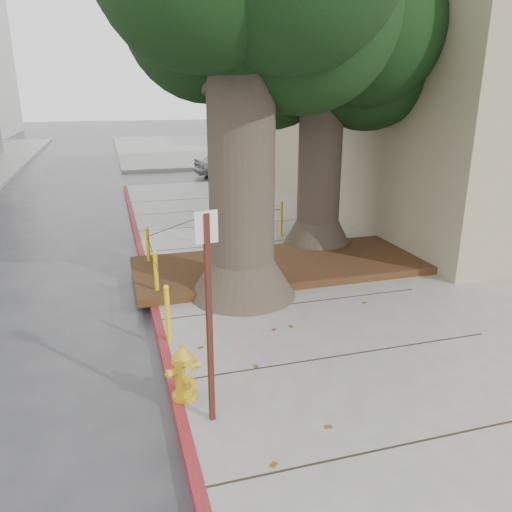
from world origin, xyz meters
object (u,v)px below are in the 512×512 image
Objects in this scene: fire_hydrant at (184,372)px; car_red at (364,155)px; car_silver at (231,163)px; signpost at (209,308)px.

fire_hydrant is 0.19× the size of car_red.
signpost is at bearing 160.24° from car_silver.
signpost reaches higher than car_red.
signpost reaches higher than car_silver.
car_silver is 7.57m from car_red.
signpost is 19.32m from car_silver.
car_red is at bearing -90.20° from car_silver.
signpost is 0.63× the size of car_red.
fire_hydrant is at bearing 154.27° from car_red.
signpost reaches higher than fire_hydrant.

